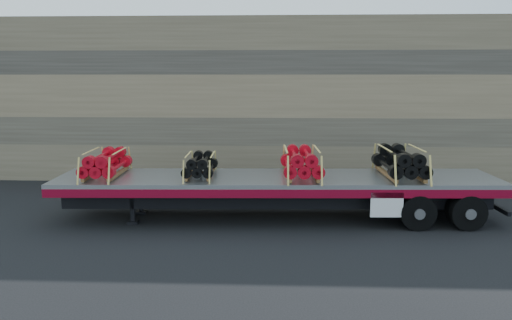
% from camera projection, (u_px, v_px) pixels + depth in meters
% --- Properties ---
extents(ground, '(120.00, 120.00, 0.00)m').
position_uv_depth(ground, '(261.00, 215.00, 16.55)').
color(ground, black).
rests_on(ground, ground).
extents(rock_wall, '(44.00, 3.00, 7.00)m').
position_uv_depth(rock_wall, '(266.00, 99.00, 22.37)').
color(rock_wall, '#7A6B54').
rests_on(rock_wall, ground).
extents(trailer, '(14.03, 3.24, 1.39)m').
position_uv_depth(trailer, '(276.00, 197.00, 16.03)').
color(trailer, '#9C9FA3').
rests_on(trailer, ground).
extents(bundle_front, '(1.20, 2.27, 0.79)m').
position_uv_depth(bundle_front, '(106.00, 164.00, 15.88)').
color(bundle_front, red).
rests_on(bundle_front, trailer).
extents(bundle_midfront, '(1.03, 1.95, 0.68)m').
position_uv_depth(bundle_midfront, '(200.00, 166.00, 15.87)').
color(bundle_midfront, black).
rests_on(bundle_midfront, trailer).
extents(bundle_midrear, '(1.30, 2.46, 0.85)m').
position_uv_depth(bundle_midrear, '(301.00, 163.00, 15.84)').
color(bundle_midrear, red).
rests_on(bundle_midrear, trailer).
extents(bundle_rear, '(1.35, 2.55, 0.89)m').
position_uv_depth(bundle_rear, '(400.00, 163.00, 15.82)').
color(bundle_rear, black).
rests_on(bundle_rear, trailer).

